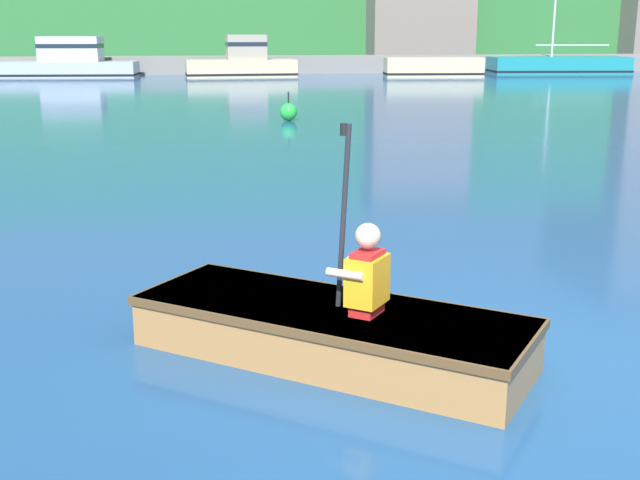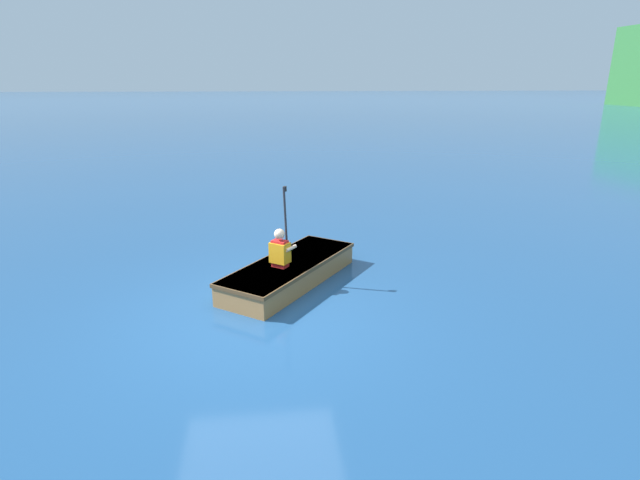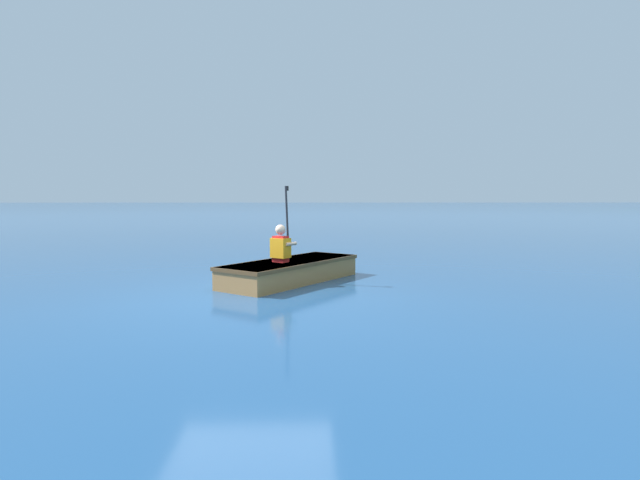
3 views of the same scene
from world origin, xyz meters
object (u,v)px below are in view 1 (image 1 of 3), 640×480
(moored_boat_dock_center_far, at_px, (433,68))
(person_paddler, at_px, (366,273))
(channel_buoy, at_px, (289,112))
(moored_boat_dock_east_inner, at_px, (67,62))
(moored_boat_dock_west_inner, at_px, (558,66))
(rowboat_foreground, at_px, (326,328))
(moored_boat_dock_center_near, at_px, (243,62))

(moored_boat_dock_center_far, distance_m, person_paddler, 35.96)
(moored_boat_dock_center_far, bearing_deg, channel_buoy, -116.12)
(moored_boat_dock_center_far, distance_m, moored_boat_dock_east_inner, 18.08)
(moored_boat_dock_west_inner, height_order, rowboat_foreground, moored_boat_dock_west_inner)
(person_paddler, height_order, channel_buoy, person_paddler)
(moored_boat_dock_center_far, height_order, rowboat_foreground, moored_boat_dock_center_far)
(moored_boat_dock_west_inner, distance_m, rowboat_foreground, 40.64)
(moored_boat_dock_center_near, distance_m, person_paddler, 35.71)
(moored_boat_dock_west_inner, distance_m, moored_boat_dock_east_inner, 25.43)
(channel_buoy, bearing_deg, moored_boat_dock_east_inner, 112.08)
(moored_boat_dock_east_inner, bearing_deg, moored_boat_dock_west_inner, -0.31)
(moored_boat_dock_east_inner, xyz_separation_m, channel_buoy, (8.62, -21.25, -0.49))
(moored_boat_dock_center_far, bearing_deg, person_paddler, -106.94)
(moored_boat_dock_west_inner, bearing_deg, person_paddler, -116.20)
(channel_buoy, bearing_deg, moored_boat_dock_west_inner, 51.48)
(moored_boat_dock_east_inner, bearing_deg, channel_buoy, -67.92)
(person_paddler, bearing_deg, channel_buoy, 85.68)
(moored_boat_dock_west_inner, xyz_separation_m, moored_boat_dock_east_inner, (-25.42, 0.14, 0.30))
(moored_boat_dock_west_inner, distance_m, moored_boat_dock_center_near, 16.89)
(person_paddler, xyz_separation_m, channel_buoy, (1.16, 15.40, -0.43))
(rowboat_foreground, xyz_separation_m, channel_buoy, (1.41, 15.22, 0.01))
(person_paddler, bearing_deg, rowboat_foreground, 143.41)
(moored_boat_dock_center_far, bearing_deg, rowboat_foreground, -107.40)
(moored_boat_dock_center_far, relative_size, moored_boat_dock_east_inner, 0.69)
(moored_boat_dock_center_near, bearing_deg, moored_boat_dock_west_inner, 2.80)
(moored_boat_dock_west_inner, relative_size, moored_boat_dock_center_near, 1.35)
(moored_boat_dock_center_near, relative_size, channel_buoy, 7.66)
(moored_boat_dock_west_inner, height_order, person_paddler, moored_boat_dock_west_inner)
(channel_buoy, bearing_deg, rowboat_foreground, -95.28)
(moored_boat_dock_east_inner, bearing_deg, moored_boat_dock_center_near, -6.43)
(moored_boat_dock_east_inner, relative_size, rowboat_foreground, 2.55)
(moored_boat_dock_center_far, bearing_deg, moored_boat_dock_center_near, 172.14)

